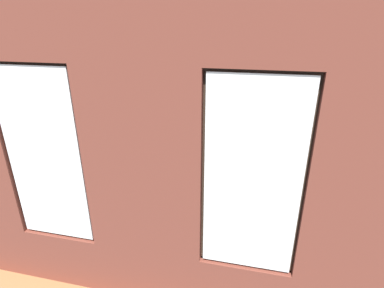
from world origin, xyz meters
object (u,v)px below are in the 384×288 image
cup_ceramic (192,160)px  tv_flatscreen (88,120)px  coffee_table (192,165)px  candle_jar (195,164)px  papasan_chair (197,133)px  potted_plant_near_tv (91,158)px  potted_plant_by_left_couch (293,156)px  couch_by_window (140,231)px  remote_silver (186,159)px  couch_left (325,200)px  table_plant_small (211,155)px  media_console (92,149)px  potted_plant_corner_far_left (369,244)px  potted_plant_between_couches (250,220)px

cup_ceramic → tv_flatscreen: (2.42, -0.46, 0.50)m
coffee_table → candle_jar: (-0.09, 0.13, 0.11)m
papasan_chair → potted_plant_near_tv: 2.62m
potted_plant_near_tv → potted_plant_by_left_couch: 3.94m
couch_by_window → papasan_chair: size_ratio=1.86×
remote_silver → couch_left: bearing=-117.4°
table_plant_small → media_console: (2.76, -0.31, -0.26)m
table_plant_small → remote_silver: (0.50, 0.04, -0.12)m
coffee_table → couch_left: bearing=164.5°
coffee_table → potted_plant_corner_far_left: 3.25m
table_plant_small → tv_flatscreen: size_ratio=0.22×
remote_silver → potted_plant_corner_far_left: bearing=-140.6°
table_plant_small → potted_plant_between_couches: bearing=111.4°
candle_jar → table_plant_small: (-0.25, -0.28, 0.08)m
cup_ceramic → potted_plant_corner_far_left: size_ratio=0.08×
candle_jar → potted_plant_near_tv: potted_plant_near_tv is taller
remote_silver → papasan_chair: size_ratio=0.16×
couch_by_window → remote_silver: size_ratio=11.59×
coffee_table → remote_silver: remote_silver is taller
couch_left → papasan_chair: (2.57, -2.25, 0.10)m
couch_by_window → papasan_chair: couch_by_window is taller
couch_left → candle_jar: 2.28m
couch_left → coffee_table: (2.31, -0.64, 0.04)m
table_plant_small → potted_plant_corner_far_left: 3.09m
table_plant_small → potted_plant_by_left_couch: 1.65m
cup_ceramic → potted_plant_between_couches: potted_plant_between_couches is taller
media_console → potted_plant_near_tv: size_ratio=1.12×
couch_left → cup_ceramic: size_ratio=15.71×
coffee_table → potted_plant_near_tv: potted_plant_near_tv is taller
cup_ceramic → papasan_chair: 1.63m
table_plant_small → papasan_chair: bearing=-67.7°
media_console → potted_plant_by_left_couch: (-4.33, -0.21, 0.16)m
couch_left → papasan_chair: couch_left is taller
couch_by_window → table_plant_small: (-0.61, -2.16, 0.23)m
candle_jar → potted_plant_by_left_couch: 1.98m
potted_plant_near_tv → couch_left: bearing=177.3°
coffee_table → media_console: 2.47m
potted_plant_corner_far_left → table_plant_small: bearing=-46.7°
potted_plant_near_tv → potted_plant_corner_far_left: size_ratio=0.62×
remote_silver → papasan_chair: 1.51m
remote_silver → papasan_chair: papasan_chair is taller
candle_jar → potted_plant_corner_far_left: potted_plant_corner_far_left is taller
cup_ceramic → candle_jar: same height
couch_by_window → potted_plant_by_left_couch: 3.45m
potted_plant_by_left_couch → potted_plant_near_tv: bearing=16.4°
media_console → potted_plant_corner_far_left: 5.53m
potted_plant_near_tv → potted_plant_by_left_couch: (-3.78, -1.11, -0.07)m
remote_silver → media_console: 2.30m
table_plant_small → tv_flatscreen: (2.76, -0.31, 0.42)m
media_console → tv_flatscreen: tv_flatscreen is taller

